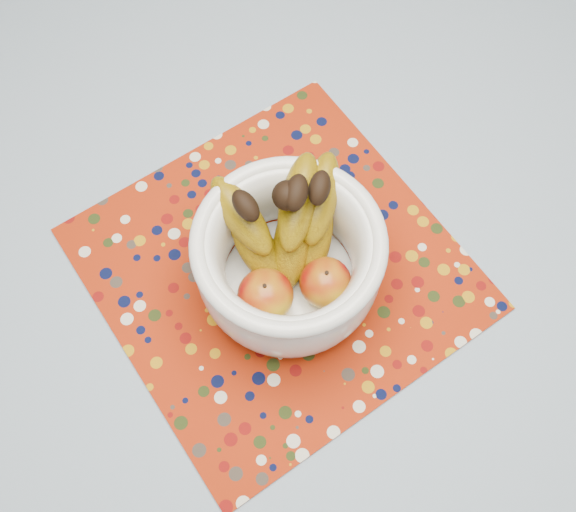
% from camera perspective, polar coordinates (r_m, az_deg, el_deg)
% --- Properties ---
extents(table, '(1.20, 1.20, 0.75)m').
position_cam_1_polar(table, '(1.04, 0.59, 1.95)').
color(table, brown).
rests_on(table, ground).
extents(tablecloth, '(1.32, 1.32, 0.01)m').
position_cam_1_polar(tablecloth, '(0.97, 0.63, 4.08)').
color(tablecloth, slate).
rests_on(tablecloth, table).
extents(placemat, '(0.61, 0.61, 0.00)m').
position_cam_1_polar(placemat, '(0.92, -0.95, -1.05)').
color(placemat, '#942008').
rests_on(placemat, tablecloth).
extents(fruit_bowl, '(0.25, 0.25, 0.20)m').
position_cam_1_polar(fruit_bowl, '(0.83, 0.03, 0.64)').
color(fruit_bowl, white).
rests_on(fruit_bowl, placemat).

